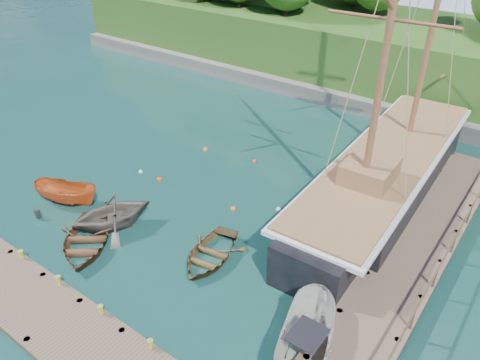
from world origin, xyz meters
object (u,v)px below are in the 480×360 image
object	(u,v)px
motorboat_orange	(69,203)
cabin_boat_white	(305,358)
rowboat_0	(87,246)
rowboat_1	(114,227)
rowboat_2	(210,259)
schooner	(384,177)

from	to	relation	value
motorboat_orange	cabin_boat_white	size ratio (longest dim) A/B	0.77
rowboat_0	cabin_boat_white	xyz separation A→B (m)	(12.82, 0.82, 0.00)
cabin_boat_white	rowboat_1	bearing A→B (deg)	157.37
rowboat_2	cabin_boat_white	xyz separation A→B (m)	(6.91, -2.33, 0.00)
rowboat_1	rowboat_2	bearing A→B (deg)	35.07
rowboat_2	cabin_boat_white	size ratio (longest dim) A/B	0.79
rowboat_0	rowboat_1	bearing A→B (deg)	52.97
rowboat_2	schooner	distance (m)	12.11
rowboat_0	motorboat_orange	size ratio (longest dim) A/B	1.16
rowboat_1	motorboat_orange	distance (m)	4.05
rowboat_1	rowboat_2	xyz separation A→B (m)	(6.01, 1.20, 0.00)
rowboat_1	motorboat_orange	bearing A→B (deg)	-156.26
rowboat_0	schooner	bearing A→B (deg)	13.30
rowboat_0	rowboat_2	bearing A→B (deg)	-11.81
cabin_boat_white	schooner	world-z (taller)	schooner
rowboat_1	cabin_boat_white	xyz separation A→B (m)	(12.92, -1.13, 0.00)
motorboat_orange	cabin_boat_white	distance (m)	17.01
rowboat_1	rowboat_2	distance (m)	6.13
rowboat_0	motorboat_orange	xyz separation A→B (m)	(-4.15, 1.95, 0.00)
rowboat_1	cabin_boat_white	bearing A→B (deg)	18.75
cabin_boat_white	schooner	xyz separation A→B (m)	(-2.17, 13.42, 1.14)
rowboat_0	rowboat_2	world-z (taller)	rowboat_0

